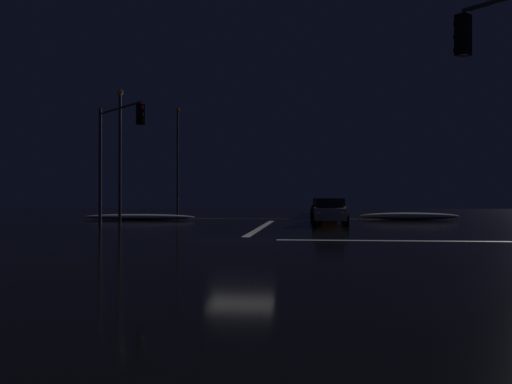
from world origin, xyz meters
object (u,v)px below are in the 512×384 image
at_px(streetlamp_left_near, 120,145).
at_px(streetlamp_left_far, 178,154).
at_px(sedan_silver, 329,211).
at_px(sedan_blue, 323,206).
at_px(sedan_black, 323,208).
at_px(sedan_red, 321,206).
at_px(sedan_orange, 333,209).
at_px(traffic_signal_nw, 115,141).

distance_m(streetlamp_left_near, streetlamp_left_far, 16.02).
bearing_deg(sedan_silver, sedan_blue, 89.90).
height_order(sedan_silver, sedan_black, same).
bearing_deg(sedan_red, sedan_silver, -89.89).
xyz_separation_m(sedan_red, streetlamp_left_near, (-13.85, -20.60, 4.35)).
bearing_deg(sedan_orange, sedan_blue, 91.72).
xyz_separation_m(traffic_signal_nw, streetlamp_left_near, (-2.15, 6.65, 0.45)).
height_order(sedan_silver, streetlamp_left_near, streetlamp_left_near).
xyz_separation_m(sedan_silver, sedan_blue, (0.03, 18.23, 0.00)).
distance_m(sedan_red, traffic_signal_nw, 29.91).
distance_m(sedan_black, sedan_red, 11.65).
bearing_deg(streetlamp_left_far, sedan_blue, -2.64).
distance_m(sedan_orange, sedan_blue, 12.79).
relative_size(sedan_orange, sedan_red, 1.00).
bearing_deg(streetlamp_left_near, sedan_silver, -11.66).
distance_m(sedan_orange, sedan_black, 6.40).
bearing_deg(sedan_silver, streetlamp_left_far, 126.38).
xyz_separation_m(sedan_blue, streetlamp_left_far, (-13.93, 0.64, 5.07)).
bearing_deg(streetlamp_left_far, sedan_orange, -43.17).
height_order(traffic_signal_nw, streetlamp_left_near, streetlamp_left_near).
bearing_deg(streetlamp_left_near, streetlamp_left_far, 90.00).
bearing_deg(streetlamp_left_near, sedan_orange, 10.19).
bearing_deg(traffic_signal_nw, sedan_blue, 61.83).
xyz_separation_m(sedan_orange, sedan_red, (-0.46, 18.03, 0.00)).
bearing_deg(streetlamp_left_near, sedan_blue, 47.79).
bearing_deg(sedan_silver, sedan_black, 90.55).
height_order(sedan_orange, streetlamp_left_near, streetlamp_left_near).
height_order(sedan_orange, traffic_signal_nw, traffic_signal_nw).
distance_m(sedan_silver, sedan_orange, 5.46).
distance_m(sedan_orange, streetlamp_left_near, 15.18).
height_order(streetlamp_left_near, streetlamp_left_far, streetlamp_left_far).
xyz_separation_m(sedan_silver, streetlamp_left_far, (-13.90, 18.87, 5.07)).
bearing_deg(sedan_silver, traffic_signal_nw, -162.18).
xyz_separation_m(sedan_silver, sedan_black, (-0.11, 11.82, 0.00)).
bearing_deg(sedan_silver, sedan_orange, 85.65).
distance_m(sedan_blue, sedan_red, 5.24).
relative_size(sedan_silver, traffic_signal_nw, 0.64).
bearing_deg(traffic_signal_nw, streetlamp_left_near, 107.90).
bearing_deg(sedan_black, sedan_orange, -85.27).
distance_m(sedan_silver, streetlamp_left_far, 23.98).
bearing_deg(sedan_orange, sedan_red, 91.46).
distance_m(sedan_silver, sedan_blue, 18.23).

